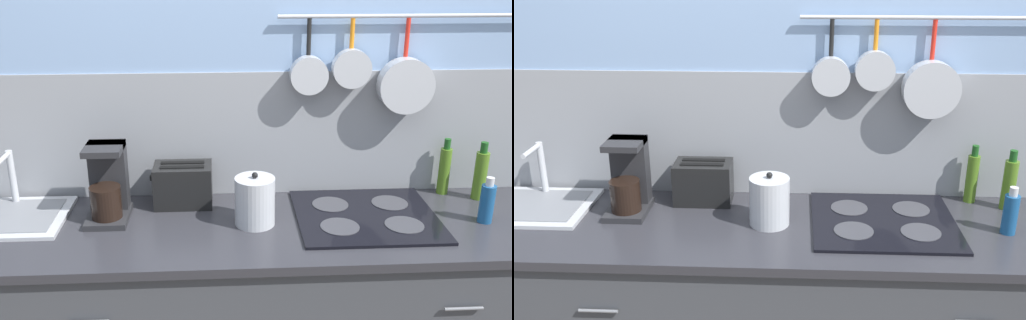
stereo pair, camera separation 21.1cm
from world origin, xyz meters
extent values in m
cube|color=#84A3CC|center=(0.00, 0.36, 1.30)|extent=(7.20, 0.06, 2.60)
cube|color=gray|center=(0.00, 0.35, 1.19)|extent=(7.20, 0.07, 0.54)
cylinder|color=#B7BABF|center=(0.61, 0.30, 1.68)|extent=(1.15, 0.02, 0.02)
cylinder|color=black|center=(0.16, 0.30, 1.60)|extent=(0.02, 0.02, 0.14)
cylinder|color=#B7BABF|center=(0.16, 0.27, 1.45)|extent=(0.15, 0.06, 0.15)
cylinder|color=orange|center=(0.34, 0.30, 1.61)|extent=(0.02, 0.02, 0.12)
cylinder|color=#B7BABF|center=(0.34, 0.28, 1.47)|extent=(0.16, 0.05, 0.16)
cylinder|color=red|center=(0.56, 0.30, 1.59)|extent=(0.02, 0.02, 0.15)
cylinder|color=#B7BABF|center=(0.56, 0.27, 1.40)|extent=(0.23, 0.07, 0.23)
cylinder|color=slate|center=(0.66, -0.31, 0.72)|extent=(0.14, 0.01, 0.01)
cube|color=#2D2D33|center=(0.00, 0.00, 0.90)|extent=(2.67, 0.63, 0.03)
cube|color=#B7BABF|center=(-1.06, 0.11, 0.93)|extent=(0.48, 0.38, 0.01)
cube|color=slate|center=(-1.06, 0.11, 0.94)|extent=(0.41, 0.30, 0.00)
cylinder|color=#B7BABF|center=(-1.06, 0.25, 1.04)|extent=(0.03, 0.03, 0.24)
cylinder|color=#B7BABF|center=(-1.06, 0.18, 1.15)|extent=(0.02, 0.15, 0.02)
cube|color=#262628|center=(-0.64, 0.09, 0.93)|extent=(0.16, 0.21, 0.02)
cube|color=#262628|center=(-0.64, 0.16, 1.07)|extent=(0.14, 0.07, 0.30)
cylinder|color=black|center=(-0.64, 0.06, 1.01)|extent=(0.12, 0.12, 0.13)
cube|color=#262628|center=(-0.64, 0.11, 1.21)|extent=(0.14, 0.16, 0.02)
cube|color=black|center=(-0.35, 0.22, 1.01)|extent=(0.24, 0.15, 0.18)
cube|color=black|center=(-0.35, 0.19, 1.10)|extent=(0.18, 0.03, 0.00)
cube|color=black|center=(-0.35, 0.24, 1.10)|extent=(0.18, 0.03, 0.00)
cube|color=black|center=(-0.48, 0.22, 1.04)|extent=(0.02, 0.02, 0.02)
cylinder|color=#B7BABF|center=(-0.07, 0.02, 1.01)|extent=(0.16, 0.16, 0.19)
sphere|color=black|center=(-0.07, 0.02, 1.12)|extent=(0.02, 0.02, 0.02)
cube|color=black|center=(0.38, 0.05, 0.92)|extent=(0.56, 0.51, 0.01)
cylinder|color=#38383D|center=(0.25, -0.05, 0.93)|extent=(0.15, 0.15, 0.00)
cylinder|color=#38383D|center=(0.50, -0.05, 0.93)|extent=(0.15, 0.15, 0.00)
cylinder|color=#38383D|center=(0.25, 0.15, 0.93)|extent=(0.15, 0.15, 0.00)
cylinder|color=#38383D|center=(0.50, 0.15, 0.93)|extent=(0.15, 0.15, 0.00)
cylinder|color=#4C721E|center=(0.77, 0.27, 1.02)|extent=(0.05, 0.05, 0.20)
cylinder|color=#194C19|center=(0.77, 0.27, 1.15)|extent=(0.03, 0.03, 0.04)
cylinder|color=navy|center=(0.83, -0.02, 1.00)|extent=(0.06, 0.06, 0.15)
cylinder|color=beige|center=(0.83, -0.02, 1.09)|extent=(0.03, 0.03, 0.03)
cylinder|color=#4C721E|center=(0.90, 0.20, 1.02)|extent=(0.05, 0.05, 0.21)
cylinder|color=#194C19|center=(0.90, 0.20, 1.15)|extent=(0.03, 0.03, 0.05)
camera|label=1|loc=(-0.18, -1.98, 1.92)|focal=40.00mm
camera|label=2|loc=(0.03, -1.98, 1.92)|focal=40.00mm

